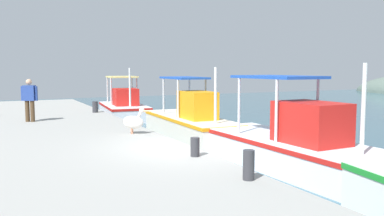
{
  "coord_description": "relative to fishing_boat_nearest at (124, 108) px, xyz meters",
  "views": [
    {
      "loc": [
        9.27,
        -4.5,
        2.81
      ],
      "look_at": [
        -3.12,
        1.54,
        1.46
      ],
      "focal_mm": 37.62,
      "sensor_mm": 36.0,
      "label": 1
    }
  ],
  "objects": [
    {
      "name": "mooring_bollard_second",
      "position": [
        13.72,
        -2.35,
        0.41
      ],
      "size": [
        0.21,
        0.21,
        0.44
      ],
      "primitive_type": "cylinder",
      "color": "#333338",
      "rests_on": "quay_pier"
    },
    {
      "name": "fisherman_standing",
      "position": [
        5.53,
        -5.29,
        1.09
      ],
      "size": [
        0.43,
        0.57,
        1.62
      ],
      "color": "#4C3823",
      "rests_on": "quay_pier"
    },
    {
      "name": "pelican",
      "position": [
        10.03,
        -2.65,
        0.59
      ],
      "size": [
        0.74,
        0.89,
        0.82
      ],
      "color": "tan",
      "rests_on": "quay_pier"
    },
    {
      "name": "mooring_bollard_nearest",
      "position": [
        3.39,
        -2.35,
        0.45
      ],
      "size": [
        0.25,
        0.25,
        0.51
      ],
      "primitive_type": "cylinder",
      "color": "#333338",
      "rests_on": "quay_pier"
    },
    {
      "name": "fishing_boat_third",
      "position": [
        13.13,
        0.98,
        0.05
      ],
      "size": [
        6.57,
        2.32,
        2.94
      ],
      "color": "white",
      "rests_on": "ground"
    },
    {
      "name": "fishing_boat_second",
      "position": [
        7.42,
        0.56,
        0.06
      ],
      "size": [
        6.2,
        1.97,
        2.86
      ],
      "color": "silver",
      "rests_on": "ground"
    },
    {
      "name": "mooring_bollard_third",
      "position": [
        15.9,
        -2.35,
        0.47
      ],
      "size": [
        0.21,
        0.21,
        0.55
      ],
      "primitive_type": "cylinder",
      "color": "#333338",
      "rests_on": "quay_pier"
    },
    {
      "name": "fishing_boat_nearest",
      "position": [
        0.0,
        0.0,
        0.0
      ],
      "size": [
        5.08,
        2.58,
        2.84
      ],
      "color": "white",
      "rests_on": "ground"
    }
  ]
}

